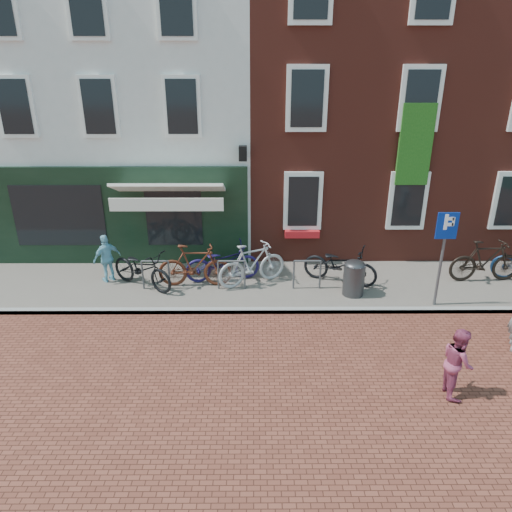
{
  "coord_description": "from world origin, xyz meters",
  "views": [
    {
      "loc": [
        -0.91,
        -10.44,
        6.02
      ],
      "look_at": [
        -0.85,
        0.84,
        1.19
      ],
      "focal_mm": 34.15,
      "sensor_mm": 36.0,
      "label": 1
    }
  ],
  "objects_px": {
    "boy": "(458,362)",
    "bicycle_1": "(195,266)",
    "bicycle_3": "(252,264)",
    "litter_bin": "(354,276)",
    "bicycle_2": "(223,262)",
    "bicycle_4": "(340,264)",
    "bicycle_5": "(485,261)",
    "cafe_person": "(107,258)",
    "parking_sign": "(444,243)",
    "bicycle_0": "(142,268)"
  },
  "relations": [
    {
      "from": "boy",
      "to": "bicycle_1",
      "type": "distance_m",
      "value": 6.89
    },
    {
      "from": "boy",
      "to": "bicycle_3",
      "type": "relative_size",
      "value": 0.7
    },
    {
      "from": "litter_bin",
      "to": "bicycle_2",
      "type": "distance_m",
      "value": 3.55
    },
    {
      "from": "bicycle_4",
      "to": "bicycle_5",
      "type": "distance_m",
      "value": 3.97
    },
    {
      "from": "litter_bin",
      "to": "bicycle_2",
      "type": "bearing_deg",
      "value": 165.82
    },
    {
      "from": "cafe_person",
      "to": "bicycle_5",
      "type": "height_order",
      "value": "cafe_person"
    },
    {
      "from": "cafe_person",
      "to": "bicycle_3",
      "type": "distance_m",
      "value": 3.95
    },
    {
      "from": "parking_sign",
      "to": "boy",
      "type": "height_order",
      "value": "parking_sign"
    },
    {
      "from": "bicycle_3",
      "to": "bicycle_4",
      "type": "relative_size",
      "value": 0.97
    },
    {
      "from": "bicycle_4",
      "to": "bicycle_5",
      "type": "height_order",
      "value": "bicycle_5"
    },
    {
      "from": "litter_bin",
      "to": "bicycle_4",
      "type": "xyz_separation_m",
      "value": [
        -0.24,
        0.7,
        0.01
      ]
    },
    {
      "from": "litter_bin",
      "to": "bicycle_2",
      "type": "relative_size",
      "value": 0.5
    },
    {
      "from": "bicycle_4",
      "to": "cafe_person",
      "type": "bearing_deg",
      "value": 112.76
    },
    {
      "from": "bicycle_0",
      "to": "cafe_person",
      "type": "bearing_deg",
      "value": 102.3
    },
    {
      "from": "parking_sign",
      "to": "cafe_person",
      "type": "distance_m",
      "value": 8.69
    },
    {
      "from": "boy",
      "to": "cafe_person",
      "type": "bearing_deg",
      "value": 62.03
    },
    {
      "from": "cafe_person",
      "to": "bicycle_0",
      "type": "bearing_deg",
      "value": 117.06
    },
    {
      "from": "bicycle_0",
      "to": "bicycle_5",
      "type": "height_order",
      "value": "bicycle_5"
    },
    {
      "from": "litter_bin",
      "to": "bicycle_1",
      "type": "relative_size",
      "value": 0.51
    },
    {
      "from": "parking_sign",
      "to": "bicycle_3",
      "type": "height_order",
      "value": "parking_sign"
    },
    {
      "from": "bicycle_2",
      "to": "bicycle_4",
      "type": "distance_m",
      "value": 3.2
    },
    {
      "from": "bicycle_3",
      "to": "bicycle_4",
      "type": "xyz_separation_m",
      "value": [
        2.39,
        0.09,
        -0.06
      ]
    },
    {
      "from": "bicycle_3",
      "to": "bicycle_5",
      "type": "relative_size",
      "value": 1.0
    },
    {
      "from": "cafe_person",
      "to": "bicycle_3",
      "type": "bearing_deg",
      "value": 134.15
    },
    {
      "from": "litter_bin",
      "to": "boy",
      "type": "height_order",
      "value": "boy"
    },
    {
      "from": "bicycle_1",
      "to": "bicycle_5",
      "type": "relative_size",
      "value": 1.0
    },
    {
      "from": "parking_sign",
      "to": "bicycle_1",
      "type": "relative_size",
      "value": 1.23
    },
    {
      "from": "cafe_person",
      "to": "bicycle_2",
      "type": "bearing_deg",
      "value": 137.92
    },
    {
      "from": "boy",
      "to": "parking_sign",
      "type": "bearing_deg",
      "value": -10.08
    },
    {
      "from": "cafe_person",
      "to": "bicycle_4",
      "type": "xyz_separation_m",
      "value": [
        6.33,
        -0.14,
        -0.14
      ]
    },
    {
      "from": "cafe_person",
      "to": "bicycle_4",
      "type": "relative_size",
      "value": 0.66
    },
    {
      "from": "bicycle_1",
      "to": "bicycle_4",
      "type": "xyz_separation_m",
      "value": [
        3.91,
        0.18,
        -0.06
      ]
    },
    {
      "from": "litter_bin",
      "to": "bicycle_0",
      "type": "bearing_deg",
      "value": 175.21
    },
    {
      "from": "bicycle_1",
      "to": "boy",
      "type": "bearing_deg",
      "value": -129.34
    },
    {
      "from": "boy",
      "to": "bicycle_5",
      "type": "relative_size",
      "value": 0.7
    },
    {
      "from": "boy",
      "to": "bicycle_5",
      "type": "distance_m",
      "value": 5.29
    },
    {
      "from": "parking_sign",
      "to": "bicycle_2",
      "type": "xyz_separation_m",
      "value": [
        -5.38,
        1.45,
        -1.13
      ]
    },
    {
      "from": "litter_bin",
      "to": "bicycle_0",
      "type": "distance_m",
      "value": 5.58
    },
    {
      "from": "bicycle_3",
      "to": "bicycle_4",
      "type": "distance_m",
      "value": 2.39
    },
    {
      "from": "bicycle_0",
      "to": "bicycle_1",
      "type": "distance_m",
      "value": 1.41
    },
    {
      "from": "bicycle_5",
      "to": "bicycle_0",
      "type": "bearing_deg",
      "value": 89.5
    },
    {
      "from": "cafe_person",
      "to": "bicycle_0",
      "type": "xyz_separation_m",
      "value": [
        1.01,
        -0.38,
        -0.14
      ]
    },
    {
      "from": "bicycle_0",
      "to": "bicycle_1",
      "type": "bearing_deg",
      "value": -55.17
    },
    {
      "from": "boy",
      "to": "bicycle_1",
      "type": "height_order",
      "value": "boy"
    },
    {
      "from": "parking_sign",
      "to": "cafe_person",
      "type": "bearing_deg",
      "value": 170.53
    },
    {
      "from": "bicycle_0",
      "to": "bicycle_1",
      "type": "height_order",
      "value": "bicycle_1"
    },
    {
      "from": "boy",
      "to": "cafe_person",
      "type": "distance_m",
      "value": 9.05
    },
    {
      "from": "parking_sign",
      "to": "bicycle_2",
      "type": "height_order",
      "value": "parking_sign"
    },
    {
      "from": "boy",
      "to": "bicycle_0",
      "type": "relative_size",
      "value": 0.68
    },
    {
      "from": "litter_bin",
      "to": "bicycle_5",
      "type": "relative_size",
      "value": 0.51
    }
  ]
}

